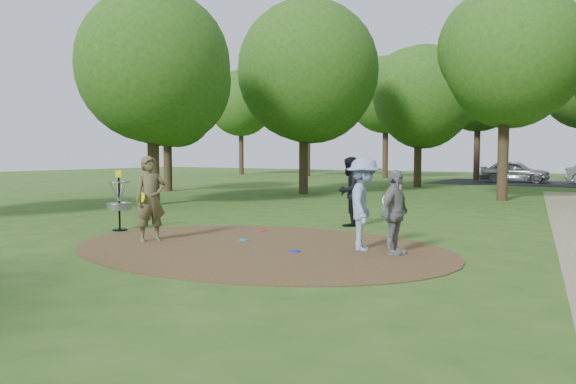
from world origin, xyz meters
The scene contains 13 objects.
ground centered at (0.00, 0.00, 0.00)m, with size 100.00×100.00×0.00m, color #2D5119.
dirt_clearing centered at (0.00, 0.00, 0.01)m, with size 8.40×8.40×0.02m, color #47301C.
parking_lot centered at (2.00, 30.00, 0.00)m, with size 14.00×8.00×0.01m, color black.
player_observer_with_disc centered at (-2.49, -0.60, 0.96)m, with size 0.72×0.83×1.91m.
player_throwing_with_disc centered at (2.00, 0.87, 0.95)m, with size 1.32×1.40×1.90m.
player_walking_with_disc centered at (0.10, 4.22, 0.94)m, with size 0.82×1.00×1.87m.
player_waiting_with_disc centered at (2.73, 0.70, 0.83)m, with size 0.54×1.01×1.66m.
disc_ground_cyan centered at (-0.79, 0.57, 0.03)m, with size 0.22×0.22×0.02m, color #1987CD.
disc_ground_blue centered at (0.94, -0.08, 0.03)m, with size 0.22×0.22×0.02m, color #0C30DC.
disc_ground_red centered at (-1.29, 2.02, 0.03)m, with size 0.22×0.22×0.02m, color red.
car_left centered at (-0.10, 30.22, 0.74)m, with size 1.76×4.36×1.49m, color #9CA0A3.
disc_golf_basket centered at (-4.50, 0.30, 0.87)m, with size 0.63×0.63×1.54m.
tree_ring centered at (0.22, 9.66, 5.16)m, with size 36.63×45.20×8.97m.
Camera 1 is at (6.63, -9.56, 1.98)m, focal length 35.00 mm.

